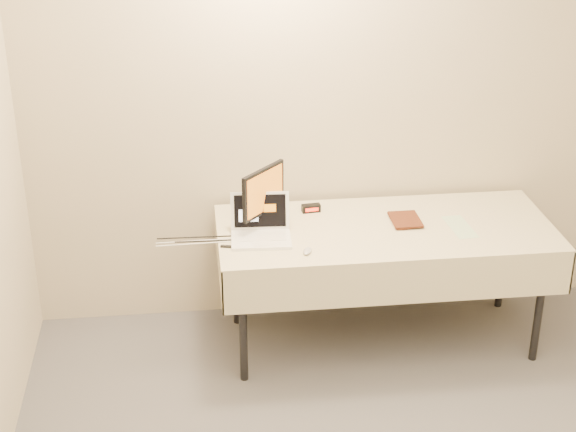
{
  "coord_description": "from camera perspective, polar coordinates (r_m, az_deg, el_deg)",
  "views": [
    {
      "loc": [
        -1.05,
        -2.25,
        2.86
      ],
      "look_at": [
        -0.55,
        1.99,
        0.86
      ],
      "focal_mm": 55.0,
      "sensor_mm": 36.0,
      "label": 1
    }
  ],
  "objects": [
    {
      "name": "back_wall",
      "position": [
        5.09,
        5.53,
        7.74
      ],
      "size": [
        4.0,
        0.1,
        2.7
      ],
      "primitive_type": "cube",
      "color": "beige",
      "rests_on": "ground"
    },
    {
      "name": "book",
      "position": [
        4.91,
        6.75,
        0.71
      ],
      "size": [
        0.16,
        0.02,
        0.22
      ],
      "primitive_type": "imported",
      "rotation": [
        0.0,
        0.0,
        0.0
      ],
      "color": "maroon",
      "rests_on": "table"
    },
    {
      "name": "alarm_clock",
      "position": [
        5.05,
        1.5,
        0.51
      ],
      "size": [
        0.11,
        0.06,
        0.04
      ],
      "rotation": [
        0.0,
        0.0,
        0.11
      ],
      "color": "black",
      "rests_on": "table"
    },
    {
      "name": "table",
      "position": [
        4.93,
        6.29,
        -1.35
      ],
      "size": [
        1.86,
        0.81,
        0.74
      ],
      "color": "black",
      "rests_on": "ground"
    },
    {
      "name": "monitor",
      "position": [
        4.77,
        -1.6,
        1.44
      ],
      "size": [
        0.25,
        0.27,
        0.36
      ],
      "rotation": [
        0.0,
        0.0,
        0.83
      ],
      "color": "black",
      "rests_on": "table"
    },
    {
      "name": "paper_form",
      "position": [
        4.96,
        11.06,
        -0.69
      ],
      "size": [
        0.13,
        0.3,
        0.0
      ],
      "primitive_type": "cube",
      "rotation": [
        0.0,
        0.0,
        0.07
      ],
      "color": "#C4E7B7",
      "rests_on": "table"
    },
    {
      "name": "clicker",
      "position": [
        4.59,
        1.26,
        -2.28
      ],
      "size": [
        0.07,
        0.09,
        0.02
      ],
      "primitive_type": "ellipsoid",
      "rotation": [
        0.0,
        0.0,
        -0.34
      ],
      "color": "#B9B9BC",
      "rests_on": "table"
    },
    {
      "name": "usb_dongle",
      "position": [
        4.66,
        -4.02,
        -1.98
      ],
      "size": [
        0.06,
        0.03,
        0.01
      ],
      "primitive_type": "cube",
      "rotation": [
        0.0,
        0.0,
        -0.23
      ],
      "color": "black",
      "rests_on": "table"
    },
    {
      "name": "laptop",
      "position": [
        4.74,
        -1.78,
        -0.76
      ],
      "size": [
        0.33,
        0.29,
        0.22
      ],
      "rotation": [
        0.0,
        0.0,
        -0.05
      ],
      "color": "white",
      "rests_on": "table"
    }
  ]
}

